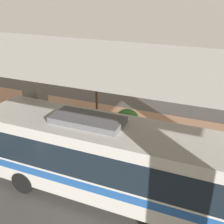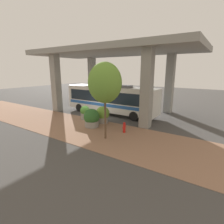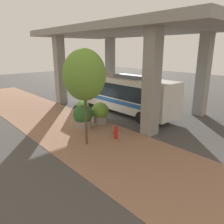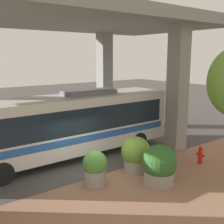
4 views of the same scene
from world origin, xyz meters
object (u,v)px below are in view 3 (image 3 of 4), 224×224
planter_middle (100,113)px  planter_back (83,108)px  bus (120,91)px  fire_hydrant (116,132)px  street_tree_near (84,75)px  planter_front (83,117)px

planter_middle → planter_back: size_ratio=1.12×
planter_back → bus: bearing=-14.2°
fire_hydrant → planter_back: (1.20, 5.47, 0.29)m
bus → planter_middle: size_ratio=6.80×
planter_middle → street_tree_near: (-3.17, -2.62, 3.42)m
fire_hydrant → planter_front: planter_front is taller
planter_front → street_tree_near: size_ratio=0.30×
bus → fire_hydrant: size_ratio=12.41×
planter_back → street_tree_near: (-3.13, -4.91, 3.49)m
planter_front → planter_back: (1.51, 2.20, -0.06)m
planter_back → planter_front: bearing=-124.5°
planter_back → street_tree_near: bearing=-122.5°
street_tree_near → planter_front: bearing=59.3°
bus → planter_back: bearing=165.8°
bus → planter_middle: (-3.50, -1.40, -1.07)m
bus → street_tree_near: street_tree_near is taller
planter_middle → planter_front: bearing=176.5°
street_tree_near → planter_middle: bearing=39.5°
planter_back → street_tree_near: 6.79m
bus → planter_front: 5.34m
fire_hydrant → planter_front: size_ratio=0.54×
planter_front → street_tree_near: 4.66m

